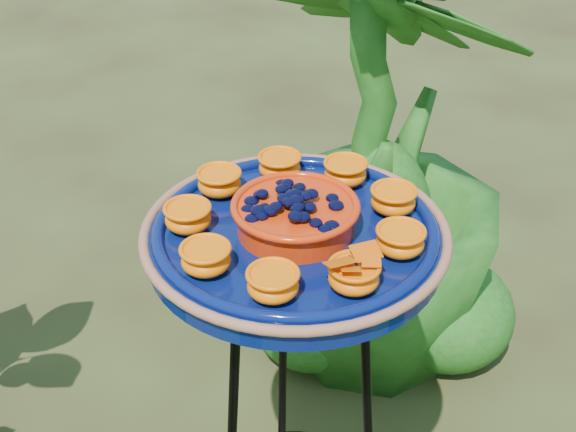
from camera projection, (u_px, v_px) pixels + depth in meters
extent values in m
torus|color=black|center=(295.00, 258.00, 1.13)|extent=(0.31, 0.31, 0.01)
cylinder|color=black|center=(282.00, 393.00, 1.45)|extent=(0.05, 0.08, 0.80)
cylinder|color=#06134F|center=(295.00, 241.00, 1.11)|extent=(0.54, 0.54, 0.04)
torus|color=#A9704C|center=(295.00, 231.00, 1.10)|extent=(0.43, 0.43, 0.01)
torus|color=#06134F|center=(295.00, 229.00, 1.10)|extent=(0.39, 0.39, 0.02)
cylinder|color=red|center=(295.00, 218.00, 1.09)|extent=(0.21, 0.21, 0.04)
torus|color=red|center=(295.00, 206.00, 1.08)|extent=(0.18, 0.18, 0.01)
ellipsoid|color=black|center=(295.00, 202.00, 1.07)|extent=(0.14, 0.14, 0.03)
ellipsoid|color=orange|center=(393.00, 202.00, 1.13)|extent=(0.06, 0.06, 0.03)
cylinder|color=orange|center=(394.00, 192.00, 1.12)|extent=(0.06, 0.06, 0.01)
ellipsoid|color=orange|center=(345.00, 174.00, 1.20)|extent=(0.06, 0.06, 0.03)
cylinder|color=orange|center=(346.00, 165.00, 1.19)|extent=(0.06, 0.06, 0.01)
ellipsoid|color=orange|center=(280.00, 168.00, 1.21)|extent=(0.06, 0.06, 0.03)
cylinder|color=orange|center=(280.00, 158.00, 1.20)|extent=(0.06, 0.06, 0.01)
ellipsoid|color=orange|center=(219.00, 184.00, 1.17)|extent=(0.06, 0.06, 0.03)
cylinder|color=orange|center=(219.00, 175.00, 1.16)|extent=(0.06, 0.06, 0.01)
ellipsoid|color=orange|center=(188.00, 219.00, 1.09)|extent=(0.06, 0.06, 0.03)
cylinder|color=orange|center=(187.00, 210.00, 1.08)|extent=(0.06, 0.06, 0.01)
ellipsoid|color=orange|center=(206.00, 261.00, 1.01)|extent=(0.06, 0.06, 0.03)
cylinder|color=orange|center=(205.00, 250.00, 1.01)|extent=(0.06, 0.06, 0.01)
ellipsoid|color=orange|center=(273.00, 286.00, 0.97)|extent=(0.06, 0.06, 0.03)
cylinder|color=orange|center=(273.00, 276.00, 0.96)|extent=(0.06, 0.06, 0.01)
ellipsoid|color=orange|center=(354.00, 278.00, 0.98)|extent=(0.06, 0.06, 0.03)
cylinder|color=orange|center=(354.00, 268.00, 0.98)|extent=(0.06, 0.06, 0.01)
ellipsoid|color=orange|center=(400.00, 243.00, 1.05)|extent=(0.06, 0.06, 0.03)
cylinder|color=orange|center=(401.00, 233.00, 1.04)|extent=(0.06, 0.06, 0.01)
cylinder|color=black|center=(355.00, 262.00, 0.97)|extent=(0.01, 0.03, 0.00)
cube|color=orange|center=(340.00, 262.00, 0.96)|extent=(0.04, 0.03, 0.01)
cube|color=orange|center=(366.00, 251.00, 0.98)|extent=(0.04, 0.03, 0.01)
imported|color=#194D14|center=(382.00, 165.00, 1.86)|extent=(0.82, 0.82, 1.09)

